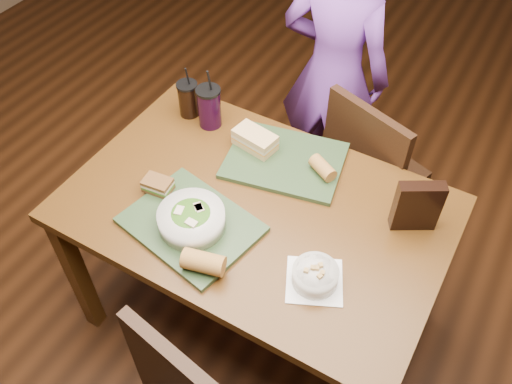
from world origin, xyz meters
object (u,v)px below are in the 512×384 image
diner (334,74)px  soup_bowl (315,275)px  cup_berry (209,107)px  dining_table (256,222)px  salad_bowl (191,218)px  baguette_far (323,168)px  chair_far (365,170)px  tray_near (191,225)px  baguette_near (203,262)px  cup_cola (188,99)px  sandwich_near (158,185)px  chip_bag (417,206)px  sandwich_far (255,140)px  tray_far (285,160)px

diner → soup_bowl: (0.42, -1.06, 0.08)m
cup_berry → dining_table: bearing=-37.0°
salad_bowl → baguette_far: size_ratio=2.12×
chair_far → tray_near: 0.89m
baguette_near → cup_cola: 0.77m
chair_far → soup_bowl: (0.11, -0.77, 0.28)m
dining_table → baguette_near: 0.34m
sandwich_near → chip_bag: chip_bag is taller
sandwich_near → dining_table: bearing=20.4°
baguette_far → diner: bearing=110.7°
chair_far → tray_near: (-0.34, -0.78, 0.26)m
baguette_near → cup_berry: 0.70m
sandwich_far → cup_cola: cup_cola is taller
tray_near → cup_berry: (-0.23, 0.47, 0.08)m
chair_far → sandwich_far: chair_far is taller
dining_table → cup_cola: size_ratio=5.73×
diner → sandwich_near: size_ratio=13.43×
salad_bowl → baguette_near: 0.18m
baguette_near → cup_cola: size_ratio=0.58×
tray_far → soup_bowl: bearing=-51.8°
tray_far → dining_table: bearing=-86.4°
dining_table → soup_bowl: size_ratio=5.71×
sandwich_near → cup_berry: cup_berry is taller
tray_near → cup_berry: size_ratio=1.62×
dining_table → sandwich_near: sandwich_near is taller
cup_berry → chip_bag: cup_berry is taller
dining_table → salad_bowl: 0.27m
soup_bowl → sandwich_far: sandwich_far is taller
baguette_near → cup_cola: cup_cola is taller
soup_bowl → baguette_near: size_ratio=1.74×
tray_far → sandwich_far: bearing=178.3°
tray_near → sandwich_far: sandwich_far is taller
salad_bowl → baguette_far: 0.51m
baguette_far → baguette_near: bearing=-104.0°
soup_bowl → sandwich_far: size_ratio=1.31×
sandwich_near → cup_berry: 0.41m
dining_table → tray_near: bearing=-127.0°
soup_bowl → baguette_near: (-0.31, -0.14, 0.02)m
tray_far → cup_cola: 0.47m
sandwich_far → chip_bag: (0.63, -0.05, 0.05)m
cup_berry → chip_bag: (0.86, -0.09, 0.01)m
chip_bag → baguette_near: bearing=-165.2°
salad_bowl → cup_cola: size_ratio=0.97×
cup_cola → tray_near: bearing=-54.7°
sandwich_near → cup_cola: bearing=110.7°
chair_far → soup_bowl: bearing=-81.9°
chair_far → baguette_far: chair_far is taller
tray_far → salad_bowl: (-0.12, -0.43, 0.05)m
tray_far → cup_cola: cup_cola is taller
sandwich_far → chip_bag: 0.64m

